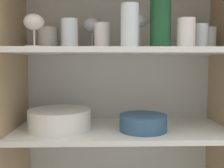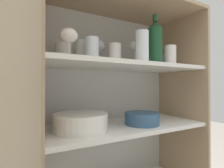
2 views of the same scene
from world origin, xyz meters
name	(u,v)px [view 2 (image 2 of 2)]	position (x,y,z in m)	size (l,w,h in m)	color
cupboard_back_panel	(108,126)	(0.00, 0.38, 0.69)	(0.90, 0.02, 1.38)	silver
cupboard_side_left	(36,146)	(-0.44, 0.18, 0.69)	(0.02, 0.40, 1.38)	tan
cupboard_side_right	(180,124)	(0.44, 0.18, 0.69)	(0.02, 0.40, 1.38)	tan
cupboard_top_panel	(124,4)	(0.00, 0.18, 1.39)	(0.90, 0.40, 0.02)	tan
shelf_board_middle	(124,126)	(0.00, 0.18, 0.73)	(0.86, 0.37, 0.02)	white
shelf_board_upper	(124,67)	(0.00, 0.18, 1.05)	(0.86, 0.37, 0.02)	white
tumbler_glass_0	(167,62)	(0.37, 0.23, 1.11)	(0.07, 0.07, 0.09)	white
tumbler_glass_1	(92,49)	(-0.20, 0.15, 1.12)	(0.06, 0.06, 0.11)	white
tumbler_glass_2	(142,57)	(0.14, 0.21, 1.11)	(0.06, 0.06, 0.11)	white
tumbler_glass_3	(170,55)	(0.23, 0.07, 1.11)	(0.06, 0.06, 0.10)	silver
tumbler_glass_4	(82,52)	(-0.22, 0.24, 1.12)	(0.06, 0.06, 0.12)	white
tumbler_glass_5	(115,53)	(-0.08, 0.15, 1.11)	(0.06, 0.06, 0.10)	silver
tumbler_glass_6	(64,53)	(-0.31, 0.25, 1.11)	(0.08, 0.08, 0.09)	white
tumbler_glass_7	(169,59)	(0.31, 0.15, 1.11)	(0.06, 0.06, 0.09)	white
tumbler_glass_8	(142,47)	(0.02, 0.05, 1.13)	(0.06, 0.06, 0.15)	white
wine_glass_0	(135,47)	(0.07, 0.18, 1.16)	(0.06, 0.06, 0.14)	white
wine_glass_1	(98,47)	(-0.12, 0.26, 1.16)	(0.08, 0.08, 0.14)	white
wine_glass_2	(69,38)	(-0.32, 0.09, 1.14)	(0.07, 0.07, 0.12)	silver
wine_bottle	(155,42)	(0.14, 0.09, 1.18)	(0.08, 0.08, 0.27)	#194728
plate_stack_white	(81,122)	(-0.25, 0.17, 0.78)	(0.25, 0.25, 0.08)	white
mixing_bowl_large	(142,118)	(0.08, 0.13, 0.77)	(0.19, 0.19, 0.06)	#33567A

